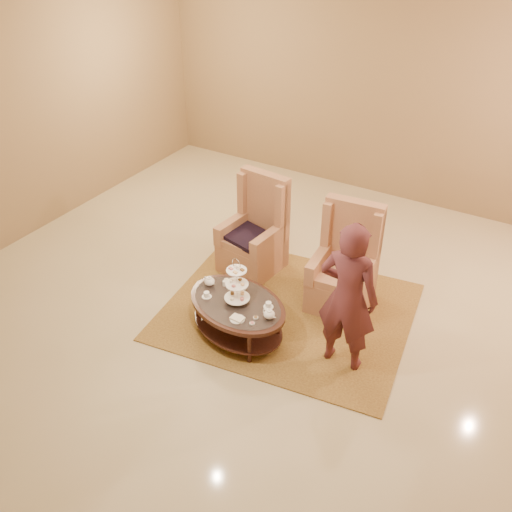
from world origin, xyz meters
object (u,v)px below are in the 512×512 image
Objects in this scene: person at (348,298)px; armchair_left at (256,238)px; tea_table at (237,308)px; armchair_right at (344,272)px.

armchair_left is at bearing -33.69° from person.
tea_table is at bearing -61.68° from armchair_left.
person is at bearing -26.43° from armchair_left.
armchair_left reaches higher than tea_table.
armchair_left is at bearing 127.43° from tea_table.
tea_table is 1.43m from armchair_left.
armchair_right is 0.75× the size of person.
tea_table is 1.33m from person.
armchair_left is 0.75× the size of person.
armchair_right is (1.33, -0.11, -0.00)m from armchair_left.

